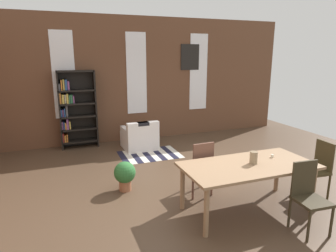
# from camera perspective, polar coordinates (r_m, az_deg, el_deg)

# --- Properties ---
(ground_plane) EXTENTS (10.41, 10.41, 0.00)m
(ground_plane) POSITION_cam_1_polar(r_m,az_deg,el_deg) (5.42, 3.85, -11.91)
(ground_plane) COLOR #503B2A
(back_wall_brick) EXTENTS (9.01, 0.12, 3.34)m
(back_wall_brick) POSITION_cam_1_polar(r_m,az_deg,el_deg) (8.22, -6.21, 8.91)
(back_wall_brick) COLOR brown
(back_wall_brick) RESTS_ON ground
(window_pane_0) EXTENTS (0.55, 0.02, 2.17)m
(window_pane_0) POSITION_cam_1_polar(r_m,az_deg,el_deg) (7.88, -19.54, 9.24)
(window_pane_0) COLOR white
(window_pane_1) EXTENTS (0.55, 0.02, 2.17)m
(window_pane_1) POSITION_cam_1_polar(r_m,az_deg,el_deg) (8.14, -6.12, 10.05)
(window_pane_1) COLOR white
(window_pane_2) EXTENTS (0.55, 0.02, 2.17)m
(window_pane_2) POSITION_cam_1_polar(r_m,az_deg,el_deg) (8.80, 5.92, 10.31)
(window_pane_2) COLOR white
(dining_table) EXTENTS (2.00, 0.98, 0.75)m
(dining_table) POSITION_cam_1_polar(r_m,az_deg,el_deg) (4.59, 15.31, -8.06)
(dining_table) COLOR #967352
(dining_table) RESTS_ON ground
(vase_on_table) EXTENTS (0.12, 0.12, 0.19)m
(vase_on_table) POSITION_cam_1_polar(r_m,az_deg,el_deg) (4.58, 16.26, -5.91)
(vase_on_table) COLOR #998466
(vase_on_table) RESTS_ON dining_table
(tealight_candle_0) EXTENTS (0.04, 0.04, 0.05)m
(tealight_candle_0) POSITION_cam_1_polar(r_m,az_deg,el_deg) (4.96, 19.56, -5.49)
(tealight_candle_0) COLOR silver
(tealight_candle_0) RESTS_ON dining_table
(dining_chair_head_right) EXTENTS (0.43, 0.43, 0.95)m
(dining_chair_head_right) POSITION_cam_1_polar(r_m,az_deg,el_deg) (5.53, 26.97, -7.13)
(dining_chair_head_right) COLOR #3B311A
(dining_chair_head_right) RESTS_ON ground
(dining_chair_far_left) EXTENTS (0.42, 0.42, 0.95)m
(dining_chair_far_left) POSITION_cam_1_polar(r_m,az_deg,el_deg) (5.00, 6.16, -7.81)
(dining_chair_far_left) COLOR brown
(dining_chair_far_left) RESTS_ON ground
(dining_chair_near_right) EXTENTS (0.43, 0.43, 0.95)m
(dining_chair_near_right) POSITION_cam_1_polar(r_m,az_deg,el_deg) (4.45, 25.55, -11.90)
(dining_chair_near_right) COLOR #362E1D
(dining_chair_near_right) RESTS_ON ground
(bookshelf_tall) EXTENTS (0.92, 0.33, 1.97)m
(bookshelf_tall) POSITION_cam_1_polar(r_m,az_deg,el_deg) (7.80, -17.58, 3.26)
(bookshelf_tall) COLOR black
(bookshelf_tall) RESTS_ON ground
(armchair_white) EXTENTS (0.83, 0.83, 0.75)m
(armchair_white) POSITION_cam_1_polar(r_m,az_deg,el_deg) (7.51, -5.49, -2.34)
(armchair_white) COLOR white
(armchair_white) RESTS_ON ground
(potted_plant_by_shelf) EXTENTS (0.38, 0.38, 0.53)m
(potted_plant_by_shelf) POSITION_cam_1_polar(r_m,az_deg,el_deg) (5.26, -8.37, -9.21)
(potted_plant_by_shelf) COLOR #9E6042
(potted_plant_by_shelf) RESTS_ON ground
(striped_rug) EXTENTS (1.42, 1.01, 0.01)m
(striped_rug) POSITION_cam_1_polar(r_m,az_deg,el_deg) (7.11, -3.56, -5.53)
(striped_rug) COLOR #1E1E33
(striped_rug) RESTS_ON ground
(framed_picture) EXTENTS (0.56, 0.03, 0.72)m
(framed_picture) POSITION_cam_1_polar(r_m,az_deg,el_deg) (8.66, 4.28, 13.17)
(framed_picture) COLOR black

